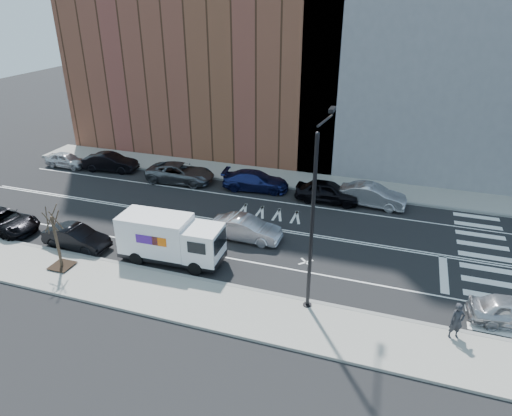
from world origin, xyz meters
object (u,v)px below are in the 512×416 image
Objects in this scene: driving_sedan at (246,229)px; far_parked_a at (66,160)px; fedex_van at (170,239)px; far_parked_b at (111,162)px; pedestrian at (457,321)px.

far_parked_a is at bearing 70.44° from driving_sedan.
far_parked_b is at bearing 134.35° from fedex_van.
far_parked_a is 2.15× the size of pedestrian.
pedestrian is (27.39, -13.50, 0.28)m from far_parked_b.
pedestrian reaches higher than far_parked_b.
driving_sedan is at bearing -123.59° from far_parked_b.
far_parked_b is 2.60× the size of pedestrian.
fedex_van is 3.42× the size of pedestrian.
far_parked_b reaches higher than far_parked_a.
far_parked_b reaches higher than driving_sedan.
fedex_van is 15.43m from pedestrian.
fedex_van reaches higher than far_parked_b.
far_parked_a is 34.29m from pedestrian.
driving_sedan is 2.53× the size of pedestrian.
pedestrian is (31.71, -13.06, 0.39)m from far_parked_a.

